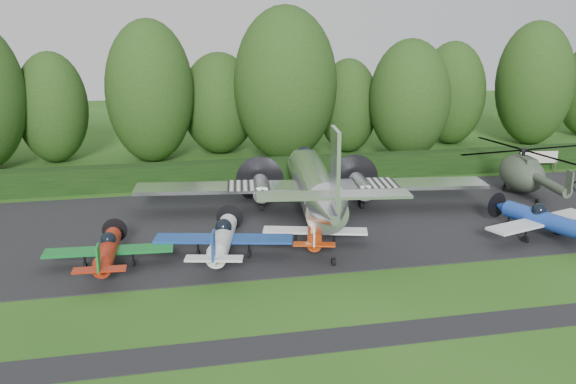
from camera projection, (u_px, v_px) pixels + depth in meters
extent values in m
plane|color=#214B15|center=(324.00, 283.00, 33.14)|extent=(160.00, 160.00, 0.00)
cube|color=black|center=(284.00, 224.00, 42.57)|extent=(70.00, 18.00, 0.01)
cube|color=black|center=(361.00, 337.00, 27.49)|extent=(70.00, 2.00, 0.00)
cube|color=black|center=(257.00, 183.00, 52.94)|extent=(90.00, 1.60, 2.00)
cylinder|color=silver|center=(314.00, 185.00, 43.92)|extent=(2.58, 13.45, 2.58)
cone|color=silver|center=(291.00, 162.00, 51.02)|extent=(2.58, 1.68, 2.58)
cone|color=silver|center=(350.00, 211.00, 36.16)|extent=(2.58, 3.36, 2.58)
sphere|color=black|center=(293.00, 158.00, 49.86)|extent=(1.68, 1.68, 1.68)
cube|color=silver|center=(310.00, 186.00, 45.07)|extent=(24.67, 2.69, 0.25)
cube|color=white|center=(247.00, 188.00, 44.11)|extent=(2.92, 2.80, 0.06)
cube|color=white|center=(371.00, 181.00, 45.95)|extent=(2.92, 2.80, 0.06)
cylinder|color=silver|center=(258.00, 190.00, 45.04)|extent=(1.23, 3.59, 1.23)
cylinder|color=silver|center=(356.00, 185.00, 46.51)|extent=(1.23, 3.59, 1.23)
cylinder|color=black|center=(253.00, 181.00, 47.42)|extent=(3.59, 0.03, 3.59)
cylinder|color=black|center=(345.00, 176.00, 48.88)|extent=(3.59, 0.03, 3.59)
cube|color=silver|center=(356.00, 194.00, 34.99)|extent=(8.41, 1.57, 0.16)
cube|color=silver|center=(358.00, 168.00, 34.26)|extent=(0.20, 2.47, 4.26)
cylinder|color=black|center=(260.00, 209.00, 44.94)|extent=(0.28, 1.01, 1.01)
cylinder|color=black|center=(357.00, 203.00, 46.41)|extent=(0.28, 1.01, 1.01)
cylinder|color=black|center=(356.00, 261.00, 35.55)|extent=(0.20, 0.49, 0.49)
cylinder|color=#9F200E|center=(108.00, 251.00, 34.54)|extent=(0.95, 5.44, 0.95)
sphere|color=black|center=(108.00, 240.00, 34.98)|extent=(0.83, 0.83, 0.83)
cube|color=#117229|center=(108.00, 250.00, 35.05)|extent=(6.92, 1.28, 0.14)
cube|color=#9F200E|center=(104.00, 269.00, 31.40)|extent=(2.57, 0.69, 0.10)
cube|color=#117229|center=(103.00, 258.00, 31.14)|extent=(0.10, 0.79, 1.28)
cylinder|color=black|center=(111.00, 231.00, 37.85)|extent=(1.48, 0.02, 1.48)
cylinder|color=black|center=(85.00, 267.00, 34.80)|extent=(0.14, 0.43, 0.43)
cylinder|color=black|center=(133.00, 263.00, 35.32)|extent=(0.14, 0.43, 0.43)
cylinder|color=black|center=(111.00, 251.00, 37.21)|extent=(0.12, 0.40, 0.40)
cylinder|color=silver|center=(222.00, 239.00, 35.94)|extent=(1.08, 6.17, 1.08)
sphere|color=black|center=(221.00, 227.00, 36.44)|extent=(0.94, 0.94, 0.94)
cube|color=#183E94|center=(221.00, 239.00, 36.51)|extent=(7.85, 1.46, 0.16)
cube|color=silver|center=(231.00, 258.00, 32.38)|extent=(2.91, 0.78, 0.11)
cube|color=#183E94|center=(231.00, 245.00, 32.08)|extent=(0.11, 0.90, 1.46)
cylinder|color=black|center=(215.00, 218.00, 39.69)|extent=(1.68, 0.02, 1.68)
cylinder|color=black|center=(197.00, 256.00, 36.23)|extent=(0.16, 0.49, 0.49)
cylinder|color=black|center=(248.00, 252.00, 36.83)|extent=(0.16, 0.49, 0.49)
cylinder|color=black|center=(217.00, 240.00, 38.97)|extent=(0.13, 0.45, 0.45)
cylinder|color=#C5390B|center=(315.00, 231.00, 38.11)|extent=(0.86, 4.91, 0.86)
sphere|color=black|center=(313.00, 222.00, 38.51)|extent=(0.75, 0.75, 0.75)
cube|color=white|center=(313.00, 231.00, 38.57)|extent=(6.25, 1.16, 0.12)
cube|color=#C5390B|center=(328.00, 244.00, 35.28)|extent=(2.32, 0.62, 0.09)
cube|color=white|center=(329.00, 234.00, 35.04)|extent=(0.09, 0.71, 1.16)
cylinder|color=black|center=(303.00, 215.00, 41.10)|extent=(1.34, 0.02, 1.34)
cylinder|color=black|center=(295.00, 244.00, 38.34)|extent=(0.12, 0.39, 0.39)
cylinder|color=black|center=(332.00, 241.00, 38.82)|extent=(0.12, 0.39, 0.39)
cylinder|color=black|center=(306.00, 232.00, 40.52)|extent=(0.11, 0.36, 0.36)
cylinder|color=#1B3EA2|center=(548.00, 221.00, 39.07)|extent=(1.09, 6.22, 1.09)
sphere|color=black|center=(542.00, 210.00, 39.57)|extent=(0.95, 0.95, 0.95)
cube|color=silver|center=(542.00, 221.00, 39.65)|extent=(7.92, 1.47, 0.16)
cylinder|color=black|center=(512.00, 203.00, 42.85)|extent=(1.70, 0.02, 1.70)
cylinder|color=black|center=(521.00, 237.00, 39.36)|extent=(0.16, 0.50, 0.50)
cylinder|color=black|center=(564.00, 234.00, 39.96)|extent=(0.16, 0.50, 0.50)
cylinder|color=black|center=(520.00, 223.00, 42.12)|extent=(0.14, 0.45, 0.45)
ellipsoid|color=#364232|center=(522.00, 173.00, 49.25)|extent=(2.90, 5.32, 2.78)
cylinder|color=#364232|center=(555.00, 183.00, 45.24)|extent=(0.65, 5.58, 0.65)
cylinder|color=black|center=(523.00, 155.00, 48.88)|extent=(0.28, 0.28, 0.74)
cylinder|color=black|center=(524.00, 150.00, 48.77)|extent=(0.65, 0.65, 0.23)
cylinder|color=black|center=(524.00, 150.00, 48.77)|extent=(11.15, 11.15, 0.06)
cube|color=#364232|center=(528.00, 162.00, 48.27)|extent=(0.84, 1.86, 0.65)
ellipsoid|color=black|center=(511.00, 168.00, 50.63)|extent=(1.77, 1.77, 1.59)
cylinder|color=black|center=(504.00, 189.00, 50.13)|extent=(0.17, 0.52, 0.52)
cylinder|color=black|center=(525.00, 188.00, 50.51)|extent=(0.17, 0.52, 0.52)
cylinder|color=black|center=(542.00, 202.00, 46.83)|extent=(0.15, 0.45, 0.45)
cylinder|color=#3F3326|center=(522.00, 166.00, 56.19)|extent=(0.13, 0.13, 1.26)
cylinder|color=#3F3326|center=(554.00, 164.00, 56.83)|extent=(0.13, 0.13, 1.26)
cube|color=beige|center=(539.00, 157.00, 56.32)|extent=(3.36, 0.08, 1.05)
cylinder|color=black|center=(530.00, 124.00, 68.76)|extent=(0.70, 0.70, 4.25)
ellipsoid|color=black|center=(534.00, 83.00, 67.61)|extent=(7.98, 7.98, 12.98)
cylinder|color=black|center=(347.00, 137.00, 64.91)|extent=(0.70, 0.70, 3.07)
ellipsoid|color=black|center=(348.00, 106.00, 64.08)|extent=(5.97, 5.97, 9.38)
cylinder|color=black|center=(285.00, 135.00, 61.08)|extent=(0.70, 0.70, 4.72)
ellipsoid|color=black|center=(285.00, 84.00, 59.80)|extent=(9.66, 9.66, 14.42)
cylinder|color=black|center=(408.00, 139.00, 62.15)|extent=(0.70, 0.70, 3.73)
ellipsoid|color=black|center=(410.00, 99.00, 61.13)|extent=(7.72, 7.72, 11.39)
cylinder|color=black|center=(220.00, 137.00, 64.37)|extent=(0.70, 0.70, 3.28)
ellipsoid|color=black|center=(219.00, 103.00, 63.48)|extent=(7.51, 7.51, 10.02)
cylinder|color=black|center=(450.00, 127.00, 69.07)|extent=(0.70, 0.70, 3.57)
ellipsoid|color=black|center=(452.00, 93.00, 68.11)|extent=(6.94, 6.94, 10.90)
cylinder|color=black|center=(56.00, 144.00, 60.27)|extent=(0.70, 0.70, 3.38)
ellipsoid|color=black|center=(52.00, 108.00, 59.36)|extent=(6.54, 6.54, 10.31)
cylinder|color=black|center=(152.00, 139.00, 60.44)|extent=(0.70, 0.70, 4.33)
ellipsoid|color=black|center=(150.00, 91.00, 59.27)|extent=(8.09, 8.09, 13.22)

